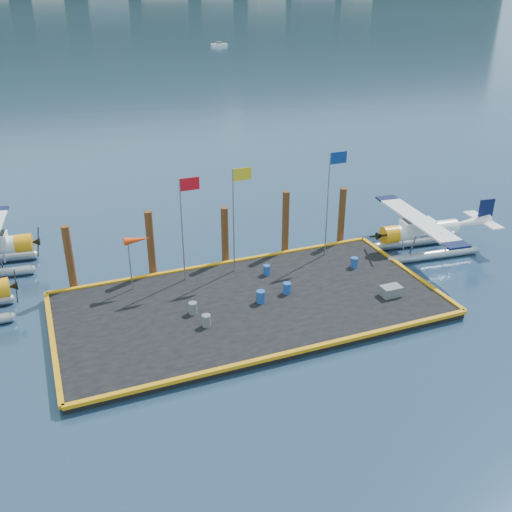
{
  "coord_description": "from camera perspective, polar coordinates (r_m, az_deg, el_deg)",
  "views": [
    {
      "loc": [
        -9.45,
        -24.52,
        15.61
      ],
      "look_at": [
        1.15,
        2.0,
        2.04
      ],
      "focal_mm": 40.0,
      "sensor_mm": 36.0,
      "label": 1
    }
  ],
  "objects": [
    {
      "name": "seaplane_d",
      "position": [
        37.73,
        16.24,
        2.22
      ],
      "size": [
        8.24,
        9.09,
        3.22
      ],
      "rotation": [
        0.0,
        0.0,
        1.47
      ],
      "color": "#9CA2AA",
      "rests_on": "ground"
    },
    {
      "name": "piling_2",
      "position": [
        34.38,
        -3.12,
        1.87
      ],
      "size": [
        0.44,
        0.44,
        3.8
      ],
      "primitive_type": "cylinder",
      "color": "#4F2616",
      "rests_on": "ground"
    },
    {
      "name": "crate",
      "position": [
        31.74,
        13.35,
        -3.42
      ],
      "size": [
        1.09,
        0.73,
        0.55
      ],
      "primitive_type": "cube",
      "color": "#5D5E63",
      "rests_on": "dock"
    },
    {
      "name": "dock",
      "position": [
        30.46,
        -0.62,
        -4.98
      ],
      "size": [
        20.0,
        10.0,
        0.4
      ],
      "primitive_type": "cube",
      "color": "black",
      "rests_on": "ground"
    },
    {
      "name": "flagpole_red",
      "position": [
        31.29,
        -7.12,
        4.2
      ],
      "size": [
        1.14,
        0.08,
        6.0
      ],
      "color": "gray",
      "rests_on": "dock"
    },
    {
      "name": "drum_2",
      "position": [
        31.13,
        3.11,
        -3.23
      ],
      "size": [
        0.44,
        0.44,
        0.62
      ],
      "primitive_type": "cylinder",
      "color": "#1B4395",
      "rests_on": "dock"
    },
    {
      "name": "drum_4",
      "position": [
        34.44,
        9.8,
        -0.63
      ],
      "size": [
        0.43,
        0.43,
        0.61
      ],
      "primitive_type": "cylinder",
      "color": "#1B4395",
      "rests_on": "dock"
    },
    {
      "name": "piling_3",
      "position": [
        35.65,
        2.97,
        3.19
      ],
      "size": [
        0.44,
        0.44,
        4.3
      ],
      "primitive_type": "cylinder",
      "color": "#4F2616",
      "rests_on": "ground"
    },
    {
      "name": "ground",
      "position": [
        30.56,
        -0.62,
        -5.31
      ],
      "size": [
        4000.0,
        4000.0,
        0.0
      ],
      "primitive_type": "plane",
      "color": "#172C46",
      "rests_on": "ground"
    },
    {
      "name": "dock_bumpers",
      "position": [
        30.32,
        -0.62,
        -4.51
      ],
      "size": [
        20.25,
        10.25,
        0.18
      ],
      "primitive_type": null,
      "color": "orange",
      "rests_on": "dock"
    },
    {
      "name": "windsock",
      "position": [
        31.22,
        -11.85,
        1.47
      ],
      "size": [
        1.4,
        0.44,
        3.12
      ],
      "color": "gray",
      "rests_on": "dock"
    },
    {
      "name": "drum_3",
      "position": [
        28.31,
        -4.99,
        -6.46
      ],
      "size": [
        0.44,
        0.44,
        0.62
      ],
      "primitive_type": "cylinder",
      "color": "#5D5E63",
      "rests_on": "dock"
    },
    {
      "name": "piling_1",
      "position": [
        33.28,
        -10.47,
        1.01
      ],
      "size": [
        0.44,
        0.44,
        4.2
      ],
      "primitive_type": "cylinder",
      "color": "#4F2616",
      "rests_on": "ground"
    },
    {
      "name": "drum_5",
      "position": [
        33.08,
        1.07,
        -1.4
      ],
      "size": [
        0.41,
        0.41,
        0.58
      ],
      "primitive_type": "cylinder",
      "color": "#1B4395",
      "rests_on": "dock"
    },
    {
      "name": "piling_4",
      "position": [
        37.45,
        8.55,
        3.81
      ],
      "size": [
        0.44,
        0.44,
        4.0
      ],
      "primitive_type": "cylinder",
      "color": "#4F2616",
      "rests_on": "ground"
    },
    {
      "name": "drum_0",
      "position": [
        29.42,
        -6.33,
        -5.19
      ],
      "size": [
        0.44,
        0.44,
        0.62
      ],
      "primitive_type": "cylinder",
      "color": "#5D5E63",
      "rests_on": "dock"
    },
    {
      "name": "flagpole_yellow",
      "position": [
        32.07,
        -1.95,
        5.14
      ],
      "size": [
        1.14,
        0.08,
        6.2
      ],
      "color": "gray",
      "rests_on": "dock"
    },
    {
      "name": "flagpole_blue",
      "position": [
        34.38,
        7.53,
        6.66
      ],
      "size": [
        1.14,
        0.08,
        6.5
      ],
      "color": "gray",
      "rests_on": "dock"
    },
    {
      "name": "drum_1",
      "position": [
        30.21,
        0.47,
        -4.09
      ],
      "size": [
        0.48,
        0.48,
        0.67
      ],
      "primitive_type": "cylinder",
      "color": "#1B4395",
      "rests_on": "dock"
    },
    {
      "name": "piling_0",
      "position": [
        32.88,
        -18.12,
        -0.39
      ],
      "size": [
        0.44,
        0.44,
        4.0
      ],
      "primitive_type": "cylinder",
      "color": "#4F2616",
      "rests_on": "ground"
    }
  ]
}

